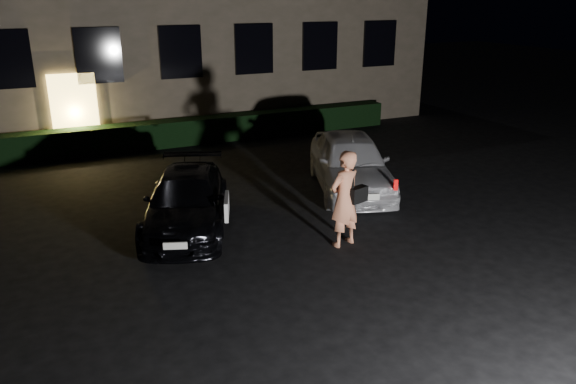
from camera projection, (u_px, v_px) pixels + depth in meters
name	position (u px, v px, depth m)	size (l,w,h in m)	color
ground	(348.00, 276.00, 10.13)	(80.00, 80.00, 0.00)	black
hedge	(189.00, 131.00, 18.95)	(15.00, 0.70, 0.85)	black
sedan	(186.00, 201.00, 12.11)	(3.01, 4.43, 1.19)	black
hatch	(350.00, 162.00, 14.38)	(3.13, 4.69, 1.48)	silver
man	(345.00, 199.00, 11.09)	(0.90, 0.65, 1.98)	tan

